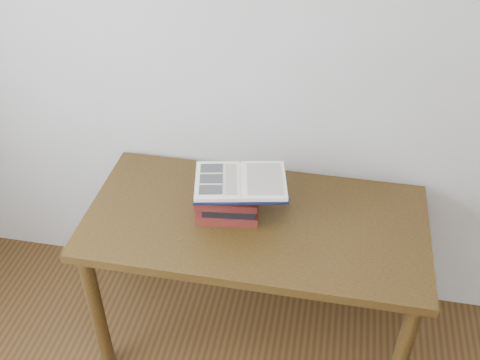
# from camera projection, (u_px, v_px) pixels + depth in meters

# --- Properties ---
(desk) EXTENTS (1.35, 0.68, 0.72)m
(desk) POSITION_uv_depth(u_px,v_px,m) (255.00, 237.00, 2.28)
(desk) COLOR #4E3513
(desk) RESTS_ON ground
(book_stack) EXTENTS (0.27, 0.22, 0.16)m
(book_stack) POSITION_uv_depth(u_px,v_px,m) (229.00, 197.00, 2.21)
(book_stack) COLOR maroon
(book_stack) RESTS_ON desk
(open_book) EXTENTS (0.39, 0.31, 0.03)m
(open_book) POSITION_uv_depth(u_px,v_px,m) (241.00, 182.00, 2.13)
(open_book) COLOR black
(open_book) RESTS_ON book_stack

